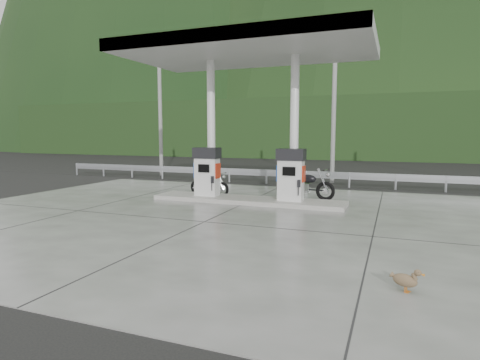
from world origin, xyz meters
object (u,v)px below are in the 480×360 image
(gas_pump_left, at_px, (207,172))
(motorcycle_left, at_px, (209,185))
(gas_pump_right, at_px, (291,175))
(motorcycle_right, at_px, (305,186))
(duck, at_px, (405,281))

(gas_pump_left, height_order, motorcycle_left, gas_pump_left)
(gas_pump_left, distance_m, gas_pump_right, 3.20)
(gas_pump_left, distance_m, motorcycle_right, 3.72)
(motorcycle_left, relative_size, duck, 3.60)
(gas_pump_left, height_order, gas_pump_right, same)
(motorcycle_right, xyz_separation_m, duck, (3.36, -8.28, -0.34))
(gas_pump_right, distance_m, motorcycle_right, 1.55)
(gas_pump_left, height_order, motorcycle_right, gas_pump_left)
(motorcycle_left, bearing_deg, gas_pump_left, -59.74)
(motorcycle_left, bearing_deg, motorcycle_right, 14.29)
(gas_pump_left, relative_size, gas_pump_right, 1.00)
(gas_pump_left, bearing_deg, motorcycle_right, 22.93)
(motorcycle_right, relative_size, duck, 4.51)
(gas_pump_left, xyz_separation_m, motorcycle_left, (-0.42, 1.05, -0.65))
(gas_pump_left, distance_m, duck, 9.65)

